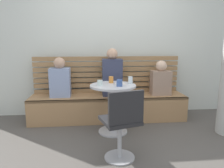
# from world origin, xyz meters

# --- Properties ---
(ground) EXTENTS (8.00, 8.00, 0.00)m
(ground) POSITION_xyz_m (0.00, 0.00, 0.00)
(ground) COLOR #514C47
(back_wall) EXTENTS (5.20, 0.10, 2.90)m
(back_wall) POSITION_xyz_m (0.00, 1.64, 1.45)
(back_wall) COLOR silver
(back_wall) RESTS_ON ground
(booth_bench) EXTENTS (2.70, 0.52, 0.44)m
(booth_bench) POSITION_xyz_m (0.00, 1.20, 0.22)
(booth_bench) COLOR #A87C51
(booth_bench) RESTS_ON ground
(booth_backrest) EXTENTS (2.65, 0.04, 0.67)m
(booth_backrest) POSITION_xyz_m (0.00, 1.44, 0.78)
(booth_backrest) COLOR #9A7249
(booth_backrest) RESTS_ON booth_bench
(cafe_table) EXTENTS (0.68, 0.68, 0.74)m
(cafe_table) POSITION_xyz_m (0.02, 0.65, 0.52)
(cafe_table) COLOR #ADADB2
(cafe_table) RESTS_ON ground
(white_chair) EXTENTS (0.49, 0.49, 0.85)m
(white_chair) POSITION_xyz_m (0.05, -0.17, 0.46)
(white_chair) COLOR #ADADB2
(white_chair) RESTS_ON ground
(person_adult) EXTENTS (0.34, 0.22, 0.82)m
(person_adult) POSITION_xyz_m (0.07, 1.21, 0.81)
(person_adult) COLOR #333851
(person_adult) RESTS_ON booth_bench
(person_child_left) EXTENTS (0.34, 0.22, 0.61)m
(person_child_left) POSITION_xyz_m (0.93, 1.18, 0.71)
(person_child_left) COLOR #9E7F6B
(person_child_left) RESTS_ON booth_bench
(person_child_middle) EXTENTS (0.34, 0.22, 0.67)m
(person_child_middle) POSITION_xyz_m (-0.82, 1.21, 0.74)
(person_child_middle) COLOR #8C9EC6
(person_child_middle) RESTS_ON booth_bench
(cup_tumbler_orange) EXTENTS (0.07, 0.07, 0.10)m
(cup_tumbler_orange) POSITION_xyz_m (0.01, 0.80, 0.79)
(cup_tumbler_orange) COLOR orange
(cup_tumbler_orange) RESTS_ON cafe_table
(cup_water_clear) EXTENTS (0.07, 0.07, 0.11)m
(cup_water_clear) POSITION_xyz_m (0.30, 0.70, 0.80)
(cup_water_clear) COLOR white
(cup_water_clear) RESTS_ON cafe_table
(cup_mug_blue) EXTENTS (0.08, 0.08, 0.09)m
(cup_mug_blue) POSITION_xyz_m (0.11, 0.53, 0.79)
(cup_mug_blue) COLOR #3D5B9E
(cup_mug_blue) RESTS_ON cafe_table
(cup_glass_short) EXTENTS (0.08, 0.08, 0.08)m
(cup_glass_short) POSITION_xyz_m (-0.17, 0.62, 0.78)
(cup_glass_short) COLOR silver
(cup_glass_short) RESTS_ON cafe_table
(plate_small) EXTENTS (0.17, 0.17, 0.01)m
(plate_small) POSITION_xyz_m (0.13, 0.68, 0.75)
(plate_small) COLOR white
(plate_small) RESTS_ON cafe_table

